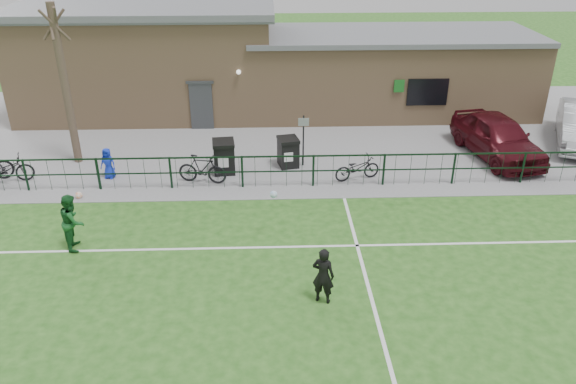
{
  "coord_description": "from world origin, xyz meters",
  "views": [
    {
      "loc": [
        -0.54,
        -9.91,
        8.86
      ],
      "look_at": [
        0.0,
        5.0,
        1.3
      ],
      "focal_mm": 35.0,
      "sensor_mm": 36.0,
      "label": 1
    }
  ],
  "objects_px": {
    "sign_post": "(303,141)",
    "bicycle_e": "(357,168)",
    "wheelie_bin_left": "(224,158)",
    "outfield_player": "(73,221)",
    "ball_ground": "(79,195)",
    "bare_tree": "(65,87)",
    "spectator_child": "(108,163)",
    "wheelie_bin_right": "(288,153)",
    "car_maroon": "(498,137)",
    "bicycle_d": "(202,169)",
    "bicycle_c": "(5,170)"
  },
  "relations": [
    {
      "from": "bare_tree",
      "to": "spectator_child",
      "type": "bearing_deg",
      "value": -44.42
    },
    {
      "from": "sign_post",
      "to": "bicycle_d",
      "type": "relative_size",
      "value": 1.13
    },
    {
      "from": "car_maroon",
      "to": "outfield_player",
      "type": "height_order",
      "value": "outfield_player"
    },
    {
      "from": "bicycle_e",
      "to": "ball_ground",
      "type": "xyz_separation_m",
      "value": [
        -9.69,
        -1.13,
        -0.35
      ]
    },
    {
      "from": "sign_post",
      "to": "bicycle_c",
      "type": "bearing_deg",
      "value": -173.73
    },
    {
      "from": "sign_post",
      "to": "ball_ground",
      "type": "distance_m",
      "value": 8.24
    },
    {
      "from": "outfield_player",
      "to": "bicycle_e",
      "type": "bearing_deg",
      "value": -74.85
    },
    {
      "from": "bare_tree",
      "to": "sign_post",
      "type": "bearing_deg",
      "value": -4.56
    },
    {
      "from": "car_maroon",
      "to": "bicycle_d",
      "type": "distance_m",
      "value": 11.55
    },
    {
      "from": "bare_tree",
      "to": "wheelie_bin_left",
      "type": "distance_m",
      "value": 6.37
    },
    {
      "from": "car_maroon",
      "to": "bicycle_d",
      "type": "bearing_deg",
      "value": 179.94
    },
    {
      "from": "bicycle_e",
      "to": "spectator_child",
      "type": "xyz_separation_m",
      "value": [
        -9.04,
        0.47,
        0.12
      ]
    },
    {
      "from": "wheelie_bin_right",
      "to": "bicycle_d",
      "type": "height_order",
      "value": "bicycle_d"
    },
    {
      "from": "bare_tree",
      "to": "bicycle_c",
      "type": "relative_size",
      "value": 3.14
    },
    {
      "from": "bare_tree",
      "to": "ball_ground",
      "type": "relative_size",
      "value": 24.84
    },
    {
      "from": "bicycle_d",
      "to": "ball_ground",
      "type": "relative_size",
      "value": 7.33
    },
    {
      "from": "bicycle_c",
      "to": "ball_ground",
      "type": "height_order",
      "value": "bicycle_c"
    },
    {
      "from": "bare_tree",
      "to": "bicycle_c",
      "type": "height_order",
      "value": "bare_tree"
    },
    {
      "from": "ball_ground",
      "to": "bicycle_d",
      "type": "bearing_deg",
      "value": 14.58
    },
    {
      "from": "sign_post",
      "to": "bicycle_e",
      "type": "height_order",
      "value": "sign_post"
    },
    {
      "from": "wheelie_bin_left",
      "to": "spectator_child",
      "type": "relative_size",
      "value": 0.99
    },
    {
      "from": "wheelie_bin_right",
      "to": "bare_tree",
      "type": "bearing_deg",
      "value": 162.64
    },
    {
      "from": "bare_tree",
      "to": "sign_post",
      "type": "relative_size",
      "value": 3.0
    },
    {
      "from": "sign_post",
      "to": "bicycle_e",
      "type": "relative_size",
      "value": 1.17
    },
    {
      "from": "wheelie_bin_right",
      "to": "car_maroon",
      "type": "height_order",
      "value": "car_maroon"
    },
    {
      "from": "sign_post",
      "to": "car_maroon",
      "type": "relative_size",
      "value": 0.41
    },
    {
      "from": "bicycle_d",
      "to": "spectator_child",
      "type": "height_order",
      "value": "spectator_child"
    },
    {
      "from": "sign_post",
      "to": "outfield_player",
      "type": "xyz_separation_m",
      "value": [
        -6.96,
        -5.55,
        -0.18
      ]
    },
    {
      "from": "bicycle_e",
      "to": "ball_ground",
      "type": "relative_size",
      "value": 7.1
    },
    {
      "from": "bicycle_e",
      "to": "outfield_player",
      "type": "distance_m",
      "value": 9.8
    },
    {
      "from": "bicycle_c",
      "to": "outfield_player",
      "type": "relative_size",
      "value": 1.13
    },
    {
      "from": "wheelie_bin_left",
      "to": "ball_ground",
      "type": "bearing_deg",
      "value": -163.88
    },
    {
      "from": "wheelie_bin_right",
      "to": "ball_ground",
      "type": "bearing_deg",
      "value": -173.7
    },
    {
      "from": "wheelie_bin_left",
      "to": "ball_ground",
      "type": "distance_m",
      "value": 5.24
    },
    {
      "from": "wheelie_bin_left",
      "to": "outfield_player",
      "type": "bearing_deg",
      "value": -134.3
    },
    {
      "from": "wheelie_bin_right",
      "to": "outfield_player",
      "type": "bearing_deg",
      "value": -151.48
    },
    {
      "from": "bicycle_e",
      "to": "spectator_child",
      "type": "height_order",
      "value": "spectator_child"
    },
    {
      "from": "bicycle_e",
      "to": "ball_ground",
      "type": "height_order",
      "value": "bicycle_e"
    },
    {
      "from": "bicycle_c",
      "to": "bicycle_d",
      "type": "bearing_deg",
      "value": -110.31
    },
    {
      "from": "wheelie_bin_right",
      "to": "spectator_child",
      "type": "bearing_deg",
      "value": 174.96
    },
    {
      "from": "bicycle_d",
      "to": "spectator_child",
      "type": "relative_size",
      "value": 1.54
    },
    {
      "from": "car_maroon",
      "to": "outfield_player",
      "type": "relative_size",
      "value": 2.89
    },
    {
      "from": "wheelie_bin_left",
      "to": "outfield_player",
      "type": "distance_m",
      "value": 6.44
    },
    {
      "from": "wheelie_bin_right",
      "to": "bicycle_c",
      "type": "height_order",
      "value": "wheelie_bin_right"
    },
    {
      "from": "spectator_child",
      "to": "outfield_player",
      "type": "xyz_separation_m",
      "value": [
        0.2,
        -4.68,
        0.25
      ]
    },
    {
      "from": "spectator_child",
      "to": "outfield_player",
      "type": "bearing_deg",
      "value": -75.33
    },
    {
      "from": "bare_tree",
      "to": "outfield_player",
      "type": "relative_size",
      "value": 3.55
    },
    {
      "from": "bicycle_c",
      "to": "bicycle_e",
      "type": "distance_m",
      "value": 12.61
    },
    {
      "from": "wheelie_bin_left",
      "to": "outfield_player",
      "type": "height_order",
      "value": "outfield_player"
    },
    {
      "from": "bicycle_c",
      "to": "sign_post",
      "type": "bearing_deg",
      "value": -102.3
    }
  ]
}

